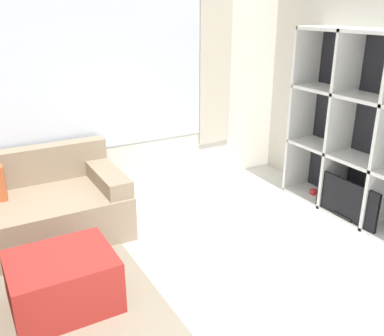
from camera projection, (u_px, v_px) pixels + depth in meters
wall_back at (93, 85)px, 4.61m from camera, size 6.14×0.11×2.70m
wall_right at (383, 91)px, 4.37m from camera, size 0.07×4.57×2.70m
area_rug at (22, 318)px, 3.17m from camera, size 2.03×1.85×0.01m
couch_main at (33, 210)px, 4.17m from camera, size 1.71×0.99×0.82m
ottoman at (63, 282)px, 3.22m from camera, size 0.77×0.63×0.43m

